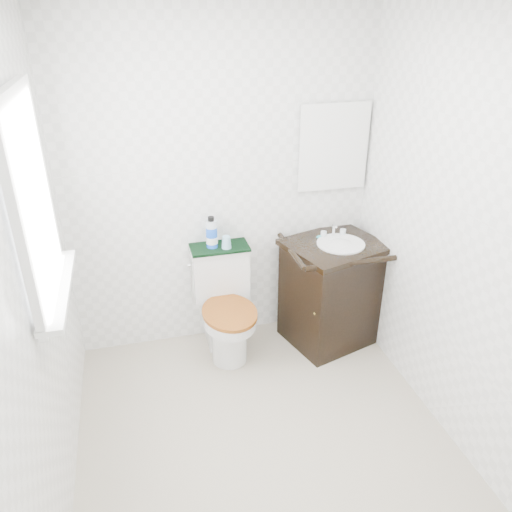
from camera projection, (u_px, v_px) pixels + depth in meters
name	position (u px, v px, depth m)	size (l,w,h in m)	color
floor	(266.00, 441.00, 3.01)	(2.40, 2.40, 0.00)	#B1A38F
wall_back	(222.00, 189.00, 3.51)	(2.40, 2.40, 0.00)	white
wall_front	(381.00, 453.00, 1.44)	(2.40, 2.40, 0.00)	white
wall_left	(31.00, 294.00, 2.23)	(2.40, 2.40, 0.00)	white
wall_right	(462.00, 242.00, 2.72)	(2.40, 2.40, 0.00)	white
window	(30.00, 201.00, 2.29)	(0.02, 0.70, 0.90)	white
mirror	(333.00, 147.00, 3.56)	(0.50, 0.02, 0.60)	silver
toilet	(225.00, 309.00, 3.68)	(0.43, 0.64, 0.79)	white
vanity	(332.00, 290.00, 3.77)	(0.80, 0.73, 0.92)	black
trash_bin	(225.00, 330.00, 3.77)	(0.24, 0.21, 0.31)	silver
towel	(220.00, 247.00, 3.59)	(0.42, 0.22, 0.02)	black
mouthwash_bottle	(212.00, 233.00, 3.52)	(0.08, 0.08, 0.23)	blue
cup	(226.00, 242.00, 3.54)	(0.07, 0.07, 0.09)	#81B9D3
soap_bar	(321.00, 236.00, 3.68)	(0.07, 0.04, 0.02)	#1A767E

